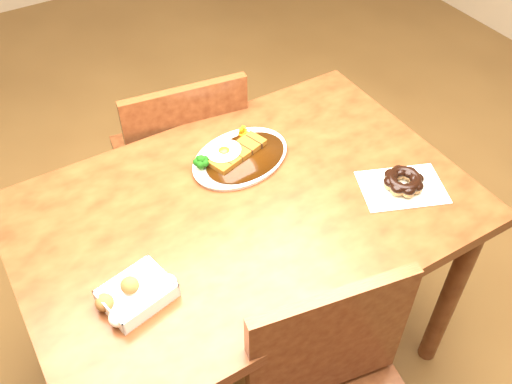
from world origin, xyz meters
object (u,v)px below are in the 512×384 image
chair_far (182,161)px  katsu_curry_plate (238,156)px  pon_de_ring (403,182)px  table (246,231)px  donut_box (136,295)px

chair_far → katsu_curry_plate: bearing=102.7°
pon_de_ring → table: bearing=158.2°
table → chair_far: (0.05, 0.54, -0.17)m
table → katsu_curry_plate: katsu_curry_plate is taller
donut_box → katsu_curry_plate: bearing=34.2°
katsu_curry_plate → donut_box: katsu_curry_plate is taller
table → donut_box: donut_box is taller
katsu_curry_plate → donut_box: 0.53m
pon_de_ring → katsu_curry_plate: bearing=134.8°
chair_far → donut_box: size_ratio=4.63×
chair_far → katsu_curry_plate: (0.03, -0.37, 0.29)m
chair_far → pon_de_ring: chair_far is taller
chair_far → table: bearing=93.2°
donut_box → pon_de_ring: same height
donut_box → pon_de_ring: size_ratio=0.70×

